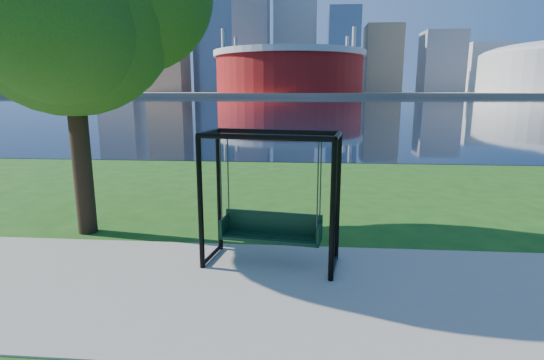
# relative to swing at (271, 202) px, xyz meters

# --- Properties ---
(ground) EXTENTS (900.00, 900.00, 0.00)m
(ground) POSITION_rel_swing_xyz_m (-0.16, -0.59, -1.20)
(ground) COLOR #1E5114
(ground) RESTS_ON ground
(path) EXTENTS (120.00, 4.00, 0.03)m
(path) POSITION_rel_swing_xyz_m (-0.16, -1.09, -1.18)
(path) COLOR #9E937F
(path) RESTS_ON ground
(river) EXTENTS (900.00, 180.00, 0.02)m
(river) POSITION_rel_swing_xyz_m (-0.16, 101.41, -1.19)
(river) COLOR black
(river) RESTS_ON ground
(far_bank) EXTENTS (900.00, 228.00, 2.00)m
(far_bank) POSITION_rel_swing_xyz_m (-0.16, 305.41, -0.20)
(far_bank) COLOR #937F60
(far_bank) RESTS_ON ground
(stadium) EXTENTS (83.00, 83.00, 32.00)m
(stadium) POSITION_rel_swing_xyz_m (-10.16, 234.41, 13.03)
(stadium) COLOR maroon
(stadium) RESTS_ON far_bank
(skyline) EXTENTS (392.00, 66.00, 96.50)m
(skyline) POSITION_rel_swing_xyz_m (-4.43, 318.80, 34.69)
(skyline) COLOR gray
(skyline) RESTS_ON far_bank
(swing) EXTENTS (2.55, 1.40, 2.47)m
(swing) POSITION_rel_swing_xyz_m (0.00, 0.00, 0.00)
(swing) COLOR black
(swing) RESTS_ON ground
(park_tree) EXTENTS (5.81, 5.25, 7.22)m
(park_tree) POSITION_rel_swing_xyz_m (-4.39, 1.53, 3.82)
(park_tree) COLOR black
(park_tree) RESTS_ON ground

